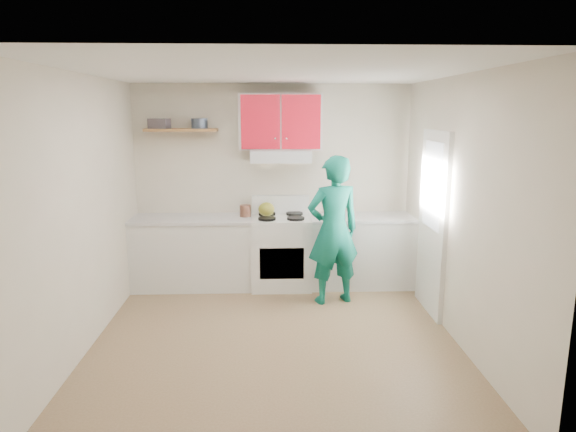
{
  "coord_description": "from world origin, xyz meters",
  "views": [
    {
      "loc": [
        -0.05,
        -4.7,
        2.25
      ],
      "look_at": [
        0.15,
        0.55,
        1.15
      ],
      "focal_mm": 31.27,
      "sensor_mm": 36.0,
      "label": 1
    }
  ],
  "objects_px": {
    "kettle": "(266,209)",
    "person": "(333,230)",
    "tin": "(199,123)",
    "crock": "(245,212)",
    "stove": "(281,252)"
  },
  "relations": [
    {
      "from": "crock",
      "to": "person",
      "type": "relative_size",
      "value": 0.1
    },
    {
      "from": "tin",
      "to": "stove",
      "type": "bearing_deg",
      "value": -8.65
    },
    {
      "from": "tin",
      "to": "kettle",
      "type": "bearing_deg",
      "value": -4.78
    },
    {
      "from": "stove",
      "to": "person",
      "type": "height_order",
      "value": "person"
    },
    {
      "from": "stove",
      "to": "tin",
      "type": "xyz_separation_m",
      "value": [
        -1.02,
        0.15,
        1.64
      ]
    },
    {
      "from": "crock",
      "to": "kettle",
      "type": "bearing_deg",
      "value": 6.45
    },
    {
      "from": "stove",
      "to": "crock",
      "type": "bearing_deg",
      "value": 173.22
    },
    {
      "from": "stove",
      "to": "crock",
      "type": "xyz_separation_m",
      "value": [
        -0.46,
        0.05,
        0.53
      ]
    },
    {
      "from": "person",
      "to": "tin",
      "type": "bearing_deg",
      "value": -40.07
    },
    {
      "from": "tin",
      "to": "crock",
      "type": "xyz_separation_m",
      "value": [
        0.56,
        -0.1,
        -1.11
      ]
    },
    {
      "from": "stove",
      "to": "kettle",
      "type": "xyz_separation_m",
      "value": [
        -0.19,
        0.09,
        0.55
      ]
    },
    {
      "from": "kettle",
      "to": "crock",
      "type": "bearing_deg",
      "value": -169.54
    },
    {
      "from": "stove",
      "to": "tin",
      "type": "bearing_deg",
      "value": 171.35
    },
    {
      "from": "kettle",
      "to": "person",
      "type": "bearing_deg",
      "value": -36.45
    },
    {
      "from": "kettle",
      "to": "person",
      "type": "relative_size",
      "value": 0.12
    }
  ]
}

